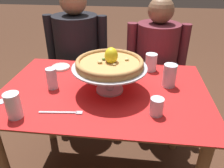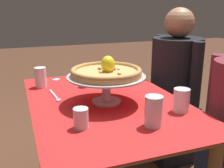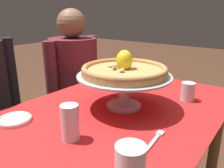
{
  "view_description": "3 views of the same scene",
  "coord_description": "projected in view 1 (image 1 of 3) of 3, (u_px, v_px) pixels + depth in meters",
  "views": [
    {
      "loc": [
        0.18,
        -1.11,
        1.37
      ],
      "look_at": [
        0.05,
        0.01,
        0.75
      ],
      "focal_mm": 35.56,
      "sensor_mm": 36.0,
      "label": 1
    },
    {
      "loc": [
        1.32,
        -0.45,
        1.23
      ],
      "look_at": [
        0.01,
        0.03,
        0.81
      ],
      "focal_mm": 42.68,
      "sensor_mm": 36.0,
      "label": 2
    },
    {
      "loc": [
        -0.76,
        -0.54,
        1.13
      ],
      "look_at": [
        0.03,
        0.06,
        0.82
      ],
      "focal_mm": 36.22,
      "sensor_mm": 36.0,
      "label": 3
    }
  ],
  "objects": [
    {
      "name": "diner_left",
      "position": [
        78.0,
        60.0,
        1.98
      ],
      "size": [
        0.53,
        0.39,
        1.21
      ],
      "color": "black",
      "rests_on": "ground"
    },
    {
      "name": "diner_right",
      "position": [
        155.0,
        70.0,
        1.9
      ],
      "size": [
        0.5,
        0.35,
        1.16
      ],
      "color": "navy",
      "rests_on": "ground"
    },
    {
      "name": "water_glass_front_left",
      "position": [
        14.0,
        107.0,
        1.05
      ],
      "size": [
        0.07,
        0.07,
        0.13
      ],
      "color": "white",
      "rests_on": "dining_table"
    },
    {
      "name": "sugar_packet",
      "position": [
        3.0,
        101.0,
        1.19
      ],
      "size": [
        0.06,
        0.06,
        0.0
      ],
      "primitive_type": "cube",
      "rotation": [
        0.0,
        0.0,
        2.29
      ],
      "color": "silver",
      "rests_on": "dining_table"
    },
    {
      "name": "pizza",
      "position": [
        110.0,
        63.0,
        1.21
      ],
      "size": [
        0.37,
        0.37,
        0.11
      ],
      "color": "tan",
      "rests_on": "pizza_stand"
    },
    {
      "name": "dining_table",
      "position": [
        104.0,
        105.0,
        1.36
      ],
      "size": [
        1.21,
        0.81,
        0.72
      ],
      "color": "olive",
      "rests_on": "ground"
    },
    {
      "name": "pizza_stand",
      "position": [
        110.0,
        72.0,
        1.24
      ],
      "size": [
        0.42,
        0.42,
        0.15
      ],
      "color": "#B7B7C1",
      "rests_on": "dining_table"
    },
    {
      "name": "water_glass_side_right",
      "position": [
        169.0,
        77.0,
        1.31
      ],
      "size": [
        0.08,
        0.08,
        0.14
      ],
      "color": "silver",
      "rests_on": "dining_table"
    },
    {
      "name": "water_glass_side_left",
      "position": [
        52.0,
        80.0,
        1.29
      ],
      "size": [
        0.06,
        0.06,
        0.13
      ],
      "color": "silver",
      "rests_on": "dining_table"
    },
    {
      "name": "side_plate",
      "position": [
        61.0,
        67.0,
        1.56
      ],
      "size": [
        0.13,
        0.13,
        0.02
      ],
      "color": "silver",
      "rests_on": "dining_table"
    },
    {
      "name": "water_glass_back_right",
      "position": [
        151.0,
        63.0,
        1.51
      ],
      "size": [
        0.08,
        0.08,
        0.12
      ],
      "color": "silver",
      "rests_on": "dining_table"
    },
    {
      "name": "water_glass_front_right",
      "position": [
        157.0,
        108.0,
        1.07
      ],
      "size": [
        0.07,
        0.07,
        0.09
      ],
      "color": "silver",
      "rests_on": "dining_table"
    },
    {
      "name": "dinner_fork",
      "position": [
        63.0,
        113.0,
        1.1
      ],
      "size": [
        0.22,
        0.04,
        0.01
      ],
      "color": "#B7B7C1",
      "rests_on": "dining_table"
    }
  ]
}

